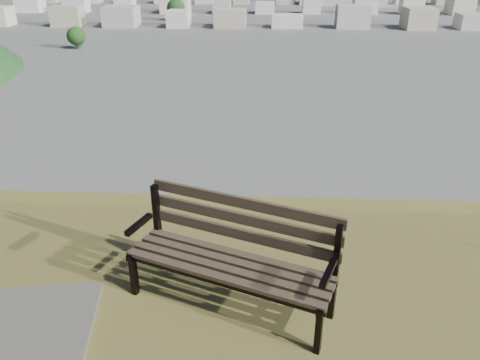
{
  "coord_description": "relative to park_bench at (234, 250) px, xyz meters",
  "views": [
    {
      "loc": [
        -0.18,
        -1.13,
        27.9
      ],
      "look_at": [
        -0.44,
        4.18,
        25.3
      ],
      "focal_mm": 35.0,
      "sensor_mm": 36.0,
      "label": 1
    }
  ],
  "objects": [
    {
      "name": "park_bench",
      "position": [
        0.0,
        0.0,
        0.0
      ],
      "size": [
        1.92,
        1.21,
        0.96
      ],
      "rotation": [
        0.0,
        0.0,
        -0.37
      ],
      "color": "#423526",
      "rests_on": "hilltop_mesa"
    }
  ]
}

